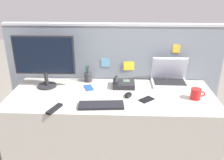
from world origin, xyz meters
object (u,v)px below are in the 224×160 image
(keyboard_main, at_px, (101,105))
(cell_phone_blue_case, at_px, (89,88))
(desktop_monitor, at_px, (44,58))
(coffee_mug, at_px, (196,94))
(desk_phone, at_px, (123,84))
(tv_remote, at_px, (55,109))
(pen_cup, at_px, (88,77))
(cell_phone_black_slab, at_px, (146,100))
(computer_mouse_right_hand, at_px, (128,95))
(laptop, at_px, (169,77))

(keyboard_main, bearing_deg, cell_phone_blue_case, 108.55)
(keyboard_main, bearing_deg, desktop_monitor, 141.22)
(keyboard_main, distance_m, coffee_mug, 0.83)
(desk_phone, xyz_separation_m, cell_phone_blue_case, (-0.33, -0.05, -0.02))
(tv_remote, bearing_deg, coffee_mug, 33.22)
(tv_remote, bearing_deg, pen_cup, 93.47)
(desk_phone, relative_size, cell_phone_black_slab, 1.66)
(computer_mouse_right_hand, bearing_deg, desktop_monitor, -174.64)
(cell_phone_black_slab, height_order, cell_phone_blue_case, same)
(desk_phone, relative_size, pen_cup, 1.13)
(cell_phone_blue_case, bearing_deg, keyboard_main, -88.95)
(desktop_monitor, xyz_separation_m, keyboard_main, (0.56, -0.38, -0.28))
(keyboard_main, bearing_deg, coffee_mug, 7.49)
(laptop, distance_m, pen_cup, 0.81)
(laptop, bearing_deg, cell_phone_black_slab, -123.77)
(cell_phone_blue_case, bearing_deg, coffee_mug, -32.65)
(keyboard_main, bearing_deg, computer_mouse_right_hand, 35.97)
(desk_phone, xyz_separation_m, tv_remote, (-0.55, -0.47, -0.02))
(laptop, height_order, cell_phone_black_slab, laptop)
(computer_mouse_right_hand, distance_m, cell_phone_black_slab, 0.17)
(pen_cup, height_order, cell_phone_black_slab, pen_cup)
(laptop, relative_size, cell_phone_blue_case, 2.70)
(computer_mouse_right_hand, bearing_deg, coffee_mug, 17.03)
(computer_mouse_right_hand, distance_m, cell_phone_blue_case, 0.41)
(keyboard_main, xyz_separation_m, pen_cup, (-0.17, 0.52, 0.04))
(pen_cup, bearing_deg, desktop_monitor, -160.08)
(keyboard_main, bearing_deg, cell_phone_black_slab, 14.37)
(pen_cup, xyz_separation_m, coffee_mug, (0.98, -0.35, 0.00))
(desk_phone, distance_m, cell_phone_blue_case, 0.33)
(tv_remote, xyz_separation_m, coffee_mug, (1.18, 0.24, 0.04))
(cell_phone_blue_case, height_order, coffee_mug, coffee_mug)
(coffee_mug, bearing_deg, keyboard_main, -168.20)
(desktop_monitor, bearing_deg, cell_phone_black_slab, -15.10)
(laptop, bearing_deg, cell_phone_blue_case, -168.34)
(desktop_monitor, xyz_separation_m, coffee_mug, (1.36, -0.21, -0.24))
(desktop_monitor, height_order, cell_phone_black_slab, desktop_monitor)
(cell_phone_black_slab, bearing_deg, pen_cup, -165.79)
(keyboard_main, xyz_separation_m, cell_phone_black_slab, (0.38, 0.13, -0.01))
(tv_remote, bearing_deg, computer_mouse_right_hand, 45.54)
(laptop, relative_size, keyboard_main, 0.94)
(desktop_monitor, relative_size, cell_phone_blue_case, 4.41)
(cell_phone_black_slab, bearing_deg, tv_remote, -115.57)
(computer_mouse_right_hand, bearing_deg, keyboard_main, -120.59)
(laptop, xyz_separation_m, desk_phone, (-0.46, -0.11, -0.04))
(desk_phone, distance_m, computer_mouse_right_hand, 0.22)
(laptop, relative_size, computer_mouse_right_hand, 3.47)
(desktop_monitor, relative_size, laptop, 1.63)
(desk_phone, relative_size, keyboard_main, 0.56)
(desk_phone, bearing_deg, pen_cup, 161.57)
(desktop_monitor, xyz_separation_m, laptop, (1.19, 0.13, -0.22))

